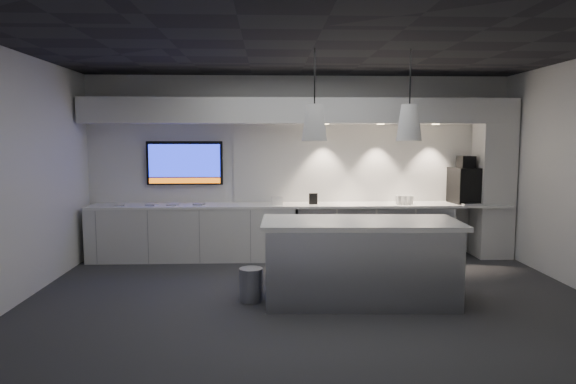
{
  "coord_description": "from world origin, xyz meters",
  "views": [
    {
      "loc": [
        -0.52,
        -6.11,
        1.97
      ],
      "look_at": [
        -0.24,
        1.1,
        1.21
      ],
      "focal_mm": 32.0,
      "sensor_mm": 36.0,
      "label": 1
    }
  ],
  "objects_px": {
    "island": "(360,261)",
    "coffee_machine": "(465,184)",
    "bin": "(251,285)",
    "wall_tv": "(185,163)"
  },
  "relations": [
    {
      "from": "island",
      "to": "coffee_machine",
      "type": "bearing_deg",
      "value": 49.12
    },
    {
      "from": "bin",
      "to": "coffee_machine",
      "type": "bearing_deg",
      "value": 32.73
    },
    {
      "from": "island",
      "to": "bin",
      "type": "height_order",
      "value": "island"
    },
    {
      "from": "wall_tv",
      "to": "island",
      "type": "relative_size",
      "value": 0.52
    },
    {
      "from": "coffee_machine",
      "to": "bin",
      "type": "bearing_deg",
      "value": -153.89
    },
    {
      "from": "wall_tv",
      "to": "island",
      "type": "bearing_deg",
      "value": -45.8
    },
    {
      "from": "island",
      "to": "coffee_machine",
      "type": "relative_size",
      "value": 3.06
    },
    {
      "from": "bin",
      "to": "island",
      "type": "bearing_deg",
      "value": -3.22
    },
    {
      "from": "island",
      "to": "coffee_machine",
      "type": "distance_m",
      "value": 3.24
    },
    {
      "from": "wall_tv",
      "to": "island",
      "type": "height_order",
      "value": "wall_tv"
    }
  ]
}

